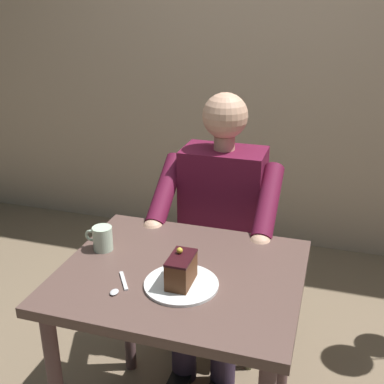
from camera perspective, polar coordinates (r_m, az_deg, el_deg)
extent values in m
cube|color=tan|center=(3.16, 9.50, 19.88)|extent=(6.40, 0.12, 3.00)
cube|color=brown|center=(1.66, -1.33, -9.82)|extent=(0.81, 0.69, 0.04)
cylinder|color=brown|center=(2.05, 11.03, -15.84)|extent=(0.05, 0.05, 0.74)
cylinder|color=brown|center=(2.20, -7.65, -12.67)|extent=(0.05, 0.05, 0.74)
cube|color=brown|center=(2.34, 3.58, -8.72)|extent=(0.42, 0.42, 0.04)
cube|color=brown|center=(2.39, 4.81, -1.41)|extent=(0.38, 0.04, 0.45)
cylinder|color=brown|center=(2.28, 6.90, -16.09)|extent=(0.04, 0.04, 0.42)
cylinder|color=brown|center=(2.35, -2.03, -14.58)|extent=(0.04, 0.04, 0.42)
cylinder|color=brown|center=(2.57, 8.42, -11.25)|extent=(0.04, 0.04, 0.42)
cylinder|color=brown|center=(2.63, 0.56, -10.08)|extent=(0.04, 0.04, 0.42)
cube|color=maroon|center=(2.18, 3.65, -2.10)|extent=(0.36, 0.22, 0.57)
sphere|color=tan|center=(2.04, 3.94, 9.00)|extent=(0.19, 0.19, 0.19)
cylinder|color=tan|center=(2.07, 3.86, 5.86)|extent=(0.09, 0.09, 0.06)
cylinder|color=maroon|center=(1.97, 9.00, -1.16)|extent=(0.08, 0.33, 0.26)
sphere|color=tan|center=(1.87, 8.04, -6.23)|extent=(0.09, 0.09, 0.09)
cylinder|color=maroon|center=(2.06, -3.14, 0.27)|extent=(0.08, 0.33, 0.26)
sphere|color=tan|center=(1.98, -4.66, -4.47)|extent=(0.09, 0.09, 0.09)
cylinder|color=#35273D|center=(2.21, 5.01, -10.85)|extent=(0.13, 0.38, 0.14)
cylinder|color=#35273D|center=(2.24, 0.45, -10.15)|extent=(0.13, 0.38, 0.14)
cylinder|color=#35273D|center=(2.20, 3.74, -18.12)|extent=(0.11, 0.11, 0.40)
cylinder|color=#35273D|center=(2.23, -0.96, -17.27)|extent=(0.11, 0.11, 0.40)
cube|color=black|center=(2.31, -1.43, -21.49)|extent=(0.09, 0.22, 0.05)
cylinder|color=white|center=(1.57, -1.28, -10.87)|extent=(0.24, 0.24, 0.01)
cube|color=#59311B|center=(1.55, -1.29, -9.34)|extent=(0.07, 0.12, 0.09)
cube|color=black|center=(1.52, -1.31, -7.79)|extent=(0.07, 0.13, 0.01)
sphere|color=gold|center=(1.53, -1.47, -6.94)|extent=(0.02, 0.02, 0.02)
cylinder|color=beige|center=(1.79, -10.53, -5.43)|extent=(0.07, 0.07, 0.09)
torus|color=beige|center=(1.81, -11.90, -5.07)|extent=(0.05, 0.01, 0.05)
cylinder|color=black|center=(1.77, -10.62, -4.32)|extent=(0.06, 0.06, 0.01)
cube|color=silver|center=(1.61, -8.09, -10.37)|extent=(0.07, 0.10, 0.01)
ellipsoid|color=silver|center=(1.55, -9.19, -11.62)|extent=(0.03, 0.04, 0.01)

